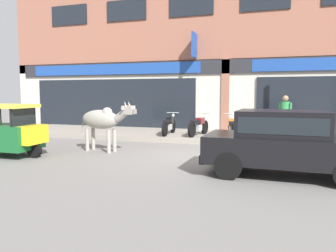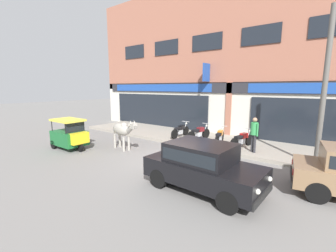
{
  "view_description": "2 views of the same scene",
  "coord_description": "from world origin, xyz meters",
  "px_view_note": "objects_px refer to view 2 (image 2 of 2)",
  "views": [
    {
      "loc": [
        2.13,
        -9.23,
        1.83
      ],
      "look_at": [
        -1.19,
        1.0,
        0.76
      ],
      "focal_mm": 35.0,
      "sensor_mm": 36.0,
      "label": 1
    },
    {
      "loc": [
        5.52,
        -7.35,
        3.11
      ],
      "look_at": [
        -0.97,
        1.0,
        1.27
      ],
      "focal_mm": 24.0,
      "sensor_mm": 36.0,
      "label": 2
    }
  ],
  "objects_px": {
    "motorcycle_0": "(180,131)",
    "pedestrian": "(254,131)",
    "auto_rickshaw": "(70,136)",
    "motorcycle_1": "(199,133)",
    "utility_pole": "(324,89)",
    "cow": "(122,130)",
    "car_0": "(202,164)",
    "motorcycle_2": "(220,137)",
    "motorcycle_3": "(242,140)"
  },
  "relations": [
    {
      "from": "car_0",
      "to": "pedestrian",
      "type": "bearing_deg",
      "value": 88.35
    },
    {
      "from": "auto_rickshaw",
      "to": "utility_pole",
      "type": "distance_m",
      "value": 11.2
    },
    {
      "from": "auto_rickshaw",
      "to": "car_0",
      "type": "bearing_deg",
      "value": 0.15
    },
    {
      "from": "car_0",
      "to": "auto_rickshaw",
      "type": "height_order",
      "value": "auto_rickshaw"
    },
    {
      "from": "auto_rickshaw",
      "to": "motorcycle_0",
      "type": "xyz_separation_m",
      "value": [
        3.25,
        5.07,
        -0.11
      ]
    },
    {
      "from": "car_0",
      "to": "motorcycle_0",
      "type": "bearing_deg",
      "value": 130.4
    },
    {
      "from": "motorcycle_3",
      "to": "motorcycle_2",
      "type": "bearing_deg",
      "value": -177.59
    },
    {
      "from": "motorcycle_0",
      "to": "utility_pole",
      "type": "relative_size",
      "value": 0.32
    },
    {
      "from": "motorcycle_1",
      "to": "motorcycle_2",
      "type": "distance_m",
      "value": 1.35
    },
    {
      "from": "pedestrian",
      "to": "motorcycle_1",
      "type": "bearing_deg",
      "value": 168.83
    },
    {
      "from": "motorcycle_1",
      "to": "pedestrian",
      "type": "bearing_deg",
      "value": -11.17
    },
    {
      "from": "motorcycle_3",
      "to": "pedestrian",
      "type": "bearing_deg",
      "value": -36.51
    },
    {
      "from": "utility_pole",
      "to": "pedestrian",
      "type": "bearing_deg",
      "value": 171.55
    },
    {
      "from": "motorcycle_1",
      "to": "motorcycle_3",
      "type": "bearing_deg",
      "value": -2.45
    },
    {
      "from": "motorcycle_1",
      "to": "pedestrian",
      "type": "distance_m",
      "value": 3.33
    },
    {
      "from": "motorcycle_1",
      "to": "utility_pole",
      "type": "height_order",
      "value": "utility_pole"
    },
    {
      "from": "utility_pole",
      "to": "motorcycle_2",
      "type": "bearing_deg",
      "value": 168.98
    },
    {
      "from": "cow",
      "to": "utility_pole",
      "type": "distance_m",
      "value": 8.59
    },
    {
      "from": "cow",
      "to": "auto_rickshaw",
      "type": "bearing_deg",
      "value": -145.25
    },
    {
      "from": "cow",
      "to": "motorcycle_2",
      "type": "bearing_deg",
      "value": 43.83
    },
    {
      "from": "cow",
      "to": "utility_pole",
      "type": "height_order",
      "value": "utility_pole"
    },
    {
      "from": "motorcycle_3",
      "to": "cow",
      "type": "bearing_deg",
      "value": -143.66
    },
    {
      "from": "motorcycle_2",
      "to": "pedestrian",
      "type": "bearing_deg",
      "value": -14.29
    },
    {
      "from": "motorcycle_1",
      "to": "cow",
      "type": "bearing_deg",
      "value": -122.08
    },
    {
      "from": "auto_rickshaw",
      "to": "motorcycle_0",
      "type": "relative_size",
      "value": 1.1
    },
    {
      "from": "motorcycle_0",
      "to": "motorcycle_1",
      "type": "relative_size",
      "value": 1.01
    },
    {
      "from": "car_0",
      "to": "motorcycle_1",
      "type": "xyz_separation_m",
      "value": [
        -3.09,
        5.12,
        -0.26
      ]
    },
    {
      "from": "motorcycle_2",
      "to": "auto_rickshaw",
      "type": "bearing_deg",
      "value": -139.34
    },
    {
      "from": "motorcycle_3",
      "to": "pedestrian",
      "type": "xyz_separation_m",
      "value": [
        0.71,
        -0.53,
        0.6
      ]
    },
    {
      "from": "auto_rickshaw",
      "to": "pedestrian",
      "type": "bearing_deg",
      "value": 30.4
    },
    {
      "from": "auto_rickshaw",
      "to": "motorcycle_3",
      "type": "relative_size",
      "value": 1.12
    },
    {
      "from": "motorcycle_2",
      "to": "pedestrian",
      "type": "relative_size",
      "value": 1.12
    },
    {
      "from": "auto_rickshaw",
      "to": "utility_pole",
      "type": "xyz_separation_m",
      "value": [
        10.13,
        4.14,
        2.37
      ]
    },
    {
      "from": "auto_rickshaw",
      "to": "motorcycle_1",
      "type": "xyz_separation_m",
      "value": [
        4.47,
        5.14,
        -0.11
      ]
    },
    {
      "from": "motorcycle_2",
      "to": "motorcycle_3",
      "type": "bearing_deg",
      "value": 2.41
    },
    {
      "from": "cow",
      "to": "pedestrian",
      "type": "relative_size",
      "value": 1.33
    },
    {
      "from": "motorcycle_1",
      "to": "utility_pole",
      "type": "distance_m",
      "value": 6.26
    },
    {
      "from": "pedestrian",
      "to": "auto_rickshaw",
      "type": "bearing_deg",
      "value": -149.6
    },
    {
      "from": "motorcycle_0",
      "to": "pedestrian",
      "type": "bearing_deg",
      "value": -7.27
    },
    {
      "from": "cow",
      "to": "utility_pole",
      "type": "xyz_separation_m",
      "value": [
        7.93,
        2.62,
        2.02
      ]
    },
    {
      "from": "car_0",
      "to": "motorcycle_0",
      "type": "distance_m",
      "value": 6.64
    },
    {
      "from": "motorcycle_0",
      "to": "pedestrian",
      "type": "xyz_separation_m",
      "value": [
        4.43,
        -0.57,
        0.6
      ]
    },
    {
      "from": "utility_pole",
      "to": "auto_rickshaw",
      "type": "bearing_deg",
      "value": -157.75
    },
    {
      "from": "cow",
      "to": "motorcycle_2",
      "type": "relative_size",
      "value": 1.2
    },
    {
      "from": "car_0",
      "to": "utility_pole",
      "type": "distance_m",
      "value": 5.34
    },
    {
      "from": "cow",
      "to": "motorcycle_0",
      "type": "distance_m",
      "value": 3.73
    },
    {
      "from": "motorcycle_0",
      "to": "pedestrian",
      "type": "distance_m",
      "value": 4.51
    },
    {
      "from": "motorcycle_0",
      "to": "utility_pole",
      "type": "xyz_separation_m",
      "value": [
        6.88,
        -0.93,
        2.48
      ]
    },
    {
      "from": "car_0",
      "to": "motorcycle_3",
      "type": "xyz_separation_m",
      "value": [
        -0.58,
        5.02,
        -0.26
      ]
    },
    {
      "from": "motorcycle_0",
      "to": "motorcycle_1",
      "type": "xyz_separation_m",
      "value": [
        1.22,
        0.07,
        0.0
      ]
    }
  ]
}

